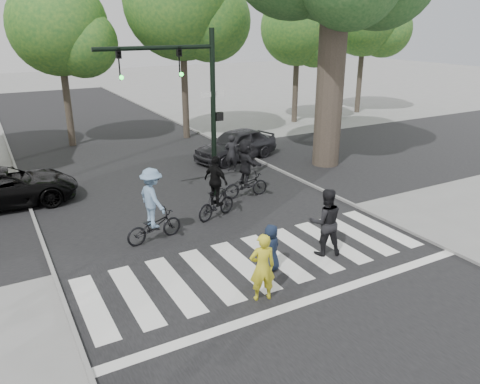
% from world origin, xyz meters
% --- Properties ---
extents(ground, '(120.00, 120.00, 0.00)m').
position_xyz_m(ground, '(0.00, 0.00, 0.00)').
color(ground, gray).
rests_on(ground, ground).
extents(road_stem, '(10.00, 70.00, 0.01)m').
position_xyz_m(road_stem, '(0.00, 5.00, 0.01)').
color(road_stem, black).
rests_on(road_stem, ground).
extents(road_cross, '(70.00, 10.00, 0.01)m').
position_xyz_m(road_cross, '(0.00, 8.00, 0.01)').
color(road_cross, black).
rests_on(road_cross, ground).
extents(curb_left, '(0.10, 70.00, 0.10)m').
position_xyz_m(curb_left, '(-5.05, 5.00, 0.05)').
color(curb_left, gray).
rests_on(curb_left, ground).
extents(curb_right, '(0.10, 70.00, 0.10)m').
position_xyz_m(curb_right, '(5.05, 5.00, 0.05)').
color(curb_right, gray).
rests_on(curb_right, ground).
extents(crosswalk, '(10.00, 3.85, 0.01)m').
position_xyz_m(crosswalk, '(0.00, 0.66, 0.01)').
color(crosswalk, silver).
rests_on(crosswalk, ground).
extents(traffic_signal, '(4.45, 0.29, 6.00)m').
position_xyz_m(traffic_signal, '(0.35, 6.20, 3.90)').
color(traffic_signal, black).
rests_on(traffic_signal, ground).
extents(bg_tree_2, '(5.04, 4.80, 8.40)m').
position_xyz_m(bg_tree_2, '(-1.76, 16.62, 5.78)').
color(bg_tree_2, brown).
rests_on(bg_tree_2, ground).
extents(bg_tree_3, '(6.30, 6.00, 10.20)m').
position_xyz_m(bg_tree_3, '(4.31, 15.27, 6.94)').
color(bg_tree_3, brown).
rests_on(bg_tree_3, ground).
extents(bg_tree_4, '(4.83, 4.60, 8.15)m').
position_xyz_m(bg_tree_4, '(12.23, 16.12, 5.64)').
color(bg_tree_4, brown).
rests_on(bg_tree_4, ground).
extents(bg_tree_5, '(5.67, 5.40, 9.30)m').
position_xyz_m(bg_tree_5, '(18.27, 16.69, 6.36)').
color(bg_tree_5, brown).
rests_on(bg_tree_5, ground).
extents(pedestrian_woman, '(0.70, 0.54, 1.69)m').
position_xyz_m(pedestrian_woman, '(-0.92, -0.60, 0.84)').
color(pedestrian_woman, yellow).
rests_on(pedestrian_woman, ground).
extents(pedestrian_child, '(0.72, 0.58, 1.29)m').
position_xyz_m(pedestrian_child, '(0.01, 0.47, 0.64)').
color(pedestrian_child, '#141D32').
rests_on(pedestrian_child, ground).
extents(pedestrian_adult, '(1.14, 1.02, 1.94)m').
position_xyz_m(pedestrian_adult, '(1.83, 0.52, 0.97)').
color(pedestrian_adult, black).
rests_on(pedestrian_adult, ground).
extents(cyclist_left, '(1.86, 1.25, 2.26)m').
position_xyz_m(cyclist_left, '(-2.06, 3.65, 0.98)').
color(cyclist_left, black).
rests_on(cyclist_left, ground).
extents(cyclist_mid, '(1.70, 1.07, 2.14)m').
position_xyz_m(cyclist_mid, '(0.33, 4.32, 0.88)').
color(cyclist_mid, black).
rests_on(cyclist_mid, ground).
extents(cyclist_right, '(1.79, 1.67, 2.22)m').
position_xyz_m(cyclist_right, '(2.18, 5.58, 0.99)').
color(cyclist_right, black).
rests_on(cyclist_right, ground).
extents(car_suv, '(4.98, 2.40, 1.37)m').
position_xyz_m(car_suv, '(-5.72, 8.95, 0.68)').
color(car_suv, black).
rests_on(car_suv, ground).
extents(car_grey, '(4.56, 2.74, 1.45)m').
position_xyz_m(car_grey, '(4.30, 10.23, 0.73)').
color(car_grey, '#2D2C30').
rests_on(car_grey, ground).
extents(bystander_dark, '(0.71, 0.65, 1.62)m').
position_xyz_m(bystander_dark, '(3.25, 8.70, 0.81)').
color(bystander_dark, black).
rests_on(bystander_dark, ground).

